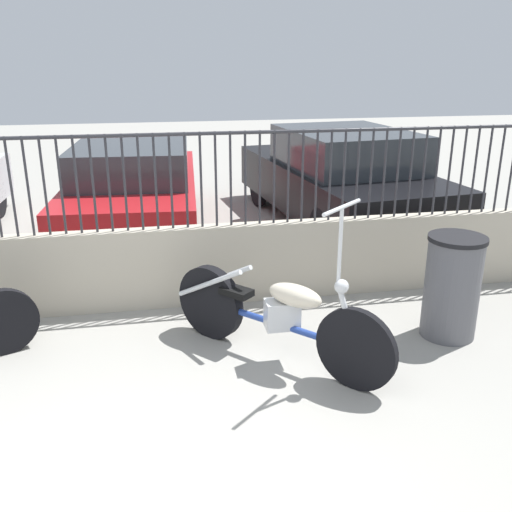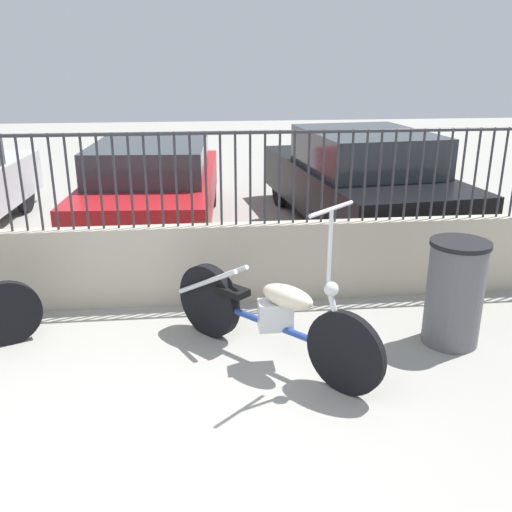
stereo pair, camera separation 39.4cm
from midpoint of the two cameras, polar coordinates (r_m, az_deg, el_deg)
name	(u,v)px [view 1 (the left image)]	position (r m, az deg, el deg)	size (l,w,h in m)	color
low_wall	(139,269)	(5.89, -13.54, -1.32)	(10.21, 0.18, 0.82)	#B2A893
fence_railing	(132,171)	(5.62, -14.34, 8.23)	(10.21, 0.04, 0.94)	#2D2D33
motorcycle_blue	(268,312)	(4.79, -1.20, -5.66)	(1.52, 1.63, 1.44)	black
trash_bin	(452,287)	(5.36, 17.04, -2.98)	(0.51, 0.51, 0.95)	#56565B
car_red	(134,187)	(8.45, -13.41, 6.70)	(2.00, 4.28, 1.29)	black
car_black	(340,178)	(8.64, 7.09, 7.77)	(2.26, 4.57, 1.44)	black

